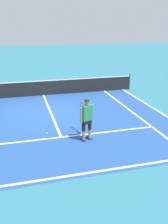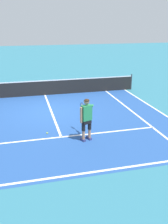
% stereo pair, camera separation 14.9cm
% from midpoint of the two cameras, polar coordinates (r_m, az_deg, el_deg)
% --- Properties ---
extents(ground_plane, '(80.00, 80.00, 0.00)m').
position_cam_midpoint_polar(ground_plane, '(13.20, -8.01, 0.09)').
color(ground_plane, teal).
extents(court_inner_surface, '(10.98, 9.54, 0.00)m').
position_cam_midpoint_polar(court_inner_surface, '(11.93, -7.14, -2.06)').
color(court_inner_surface, '#234C93').
rests_on(court_inner_surface, ground).
extents(line_baseline, '(10.98, 0.10, 0.01)m').
position_cam_midpoint_polar(line_baseline, '(7.92, -2.16, -14.08)').
color(line_baseline, white).
rests_on(line_baseline, ground).
extents(line_service, '(8.23, 0.10, 0.01)m').
position_cam_midpoint_polar(line_service, '(10.27, -5.65, -5.74)').
color(line_service, white).
rests_on(line_service, ground).
extents(line_centre_service, '(0.10, 6.40, 0.01)m').
position_cam_midpoint_polar(line_centre_service, '(13.20, -8.01, 0.10)').
color(line_centre_service, white).
rests_on(line_centre_service, ground).
extents(line_singles_right, '(0.10, 9.14, 0.01)m').
position_cam_midpoint_polar(line_singles_right, '(13.08, 10.99, -0.27)').
color(line_singles_right, white).
rests_on(line_singles_right, ground).
extents(line_doubles_right, '(0.10, 9.14, 0.01)m').
position_cam_midpoint_polar(line_doubles_right, '(13.72, 16.17, 0.25)').
color(line_doubles_right, white).
rests_on(line_doubles_right, ground).
extents(tennis_net, '(11.96, 0.08, 1.07)m').
position_cam_midpoint_polar(tennis_net, '(16.11, -9.59, 5.48)').
color(tennis_net, '#333338').
rests_on(tennis_net, ground).
extents(tennis_player, '(0.58, 1.22, 1.71)m').
position_cam_midpoint_polar(tennis_player, '(9.62, 0.13, -1.07)').
color(tennis_player, navy).
rests_on(tennis_player, ground).
extents(tennis_ball_near_feet, '(0.07, 0.07, 0.07)m').
position_cam_midpoint_polar(tennis_ball_near_feet, '(10.63, -8.84, -4.80)').
color(tennis_ball_near_feet, '#CCE02D').
rests_on(tennis_ball_near_feet, ground).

